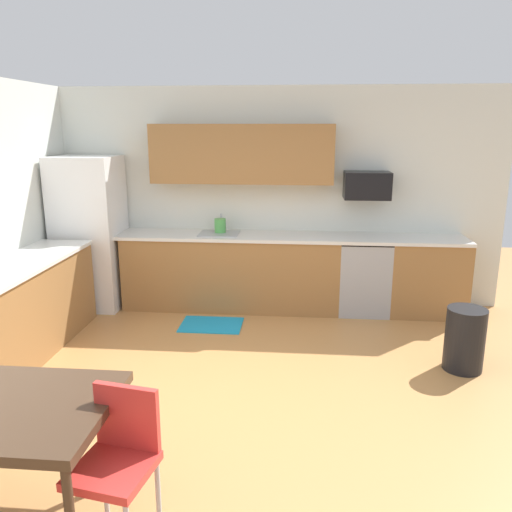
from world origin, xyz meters
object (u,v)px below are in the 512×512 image
at_px(oven_range, 363,275).
at_px(trash_bin, 465,339).
at_px(chair_near_table, 119,453).
at_px(refrigerator, 90,233).
at_px(kettle, 220,227).
at_px(microwave, 367,185).

height_order(oven_range, trash_bin, oven_range).
bearing_deg(chair_near_table, trash_bin, 41.88).
xyz_separation_m(refrigerator, trash_bin, (4.15, -1.44, -0.64)).
xyz_separation_m(oven_range, trash_bin, (0.77, -1.52, -0.16)).
relative_size(refrigerator, chair_near_table, 2.21).
bearing_deg(kettle, microwave, 1.62).
relative_size(chair_near_table, kettle, 4.25).
height_order(oven_range, kettle, kettle).
relative_size(oven_range, chair_near_table, 1.07).
bearing_deg(refrigerator, kettle, 4.60).
relative_size(microwave, chair_near_table, 0.64).
relative_size(trash_bin, kettle, 3.00).
bearing_deg(oven_range, microwave, 90.00).
relative_size(oven_range, trash_bin, 1.52).
xyz_separation_m(chair_near_table, trash_bin, (2.50, 2.24, -0.20)).
distance_m(oven_range, chair_near_table, 4.13).
xyz_separation_m(microwave, trash_bin, (0.77, -1.62, -1.24)).
relative_size(microwave, trash_bin, 0.90).
height_order(refrigerator, oven_range, refrigerator).
distance_m(oven_range, kettle, 1.85).
bearing_deg(kettle, chair_near_table, -89.39).
bearing_deg(refrigerator, trash_bin, -19.12).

